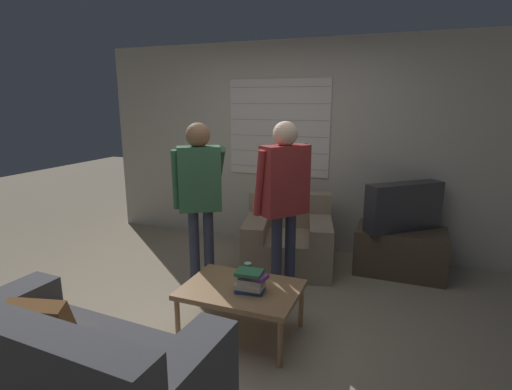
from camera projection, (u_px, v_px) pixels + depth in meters
The scene contains 12 objects.
ground_plane at pixel (224, 321), 3.42m from camera, with size 16.00×16.00×0.00m, color gray.
wall_back at pixel (292, 146), 4.97m from camera, with size 5.20×0.08×2.55m.
couch_blue at pixel (69, 381), 2.21m from camera, with size 1.67×0.93×0.85m.
armchair_beige at pixel (288, 240), 4.50m from camera, with size 1.12×1.06×0.79m.
coffee_table at pixel (241, 292), 3.14m from camera, with size 0.91×0.64×0.41m.
tv_stand at pixel (400, 251), 4.33m from camera, with size 0.93×0.55×0.49m.
tv at pixel (404, 206), 4.22m from camera, with size 0.78×0.71×0.51m.
person_left_standing at pixel (200, 187), 3.79m from camera, with size 0.51×0.75×1.64m.
person_right_standing at pixel (284, 189), 3.59m from camera, with size 0.54×0.80×1.67m.
book_stack at pixel (251, 281), 3.06m from camera, with size 0.26×0.21×0.17m.
soda_can at pixel (248, 270), 3.30m from camera, with size 0.07×0.07×0.13m.
spare_remote at pixel (241, 275), 3.34m from camera, with size 0.08×0.14×0.02m.
Camera 1 is at (1.37, -2.77, 1.84)m, focal length 28.00 mm.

